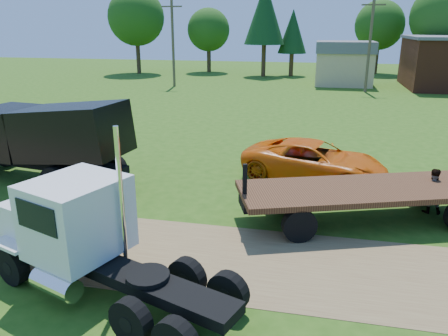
% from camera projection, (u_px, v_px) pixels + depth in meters
% --- Properties ---
extents(ground, '(140.00, 140.00, 0.00)m').
position_uv_depth(ground, '(254.00, 263.00, 12.38)').
color(ground, '#274E11').
rests_on(ground, ground).
extents(dirt_track, '(120.00, 4.20, 0.01)m').
position_uv_depth(dirt_track, '(254.00, 263.00, 12.38)').
color(dirt_track, brown).
rests_on(dirt_track, ground).
extents(white_semi_tractor, '(7.09, 4.37, 4.22)m').
position_uv_depth(white_semi_tractor, '(81.00, 234.00, 10.93)').
color(white_semi_tractor, black).
rests_on(white_semi_tractor, ground).
extents(black_dump_truck, '(8.40, 3.54, 3.57)m').
position_uv_depth(black_dump_truck, '(43.00, 137.00, 18.21)').
color(black_dump_truck, black).
rests_on(black_dump_truck, ground).
extents(orange_pickup, '(6.61, 4.26, 1.69)m').
position_uv_depth(orange_pickup, '(314.00, 161.00, 18.75)').
color(orange_pickup, '#E4610A').
rests_on(orange_pickup, ground).
extents(flatbed_trailer, '(9.06, 5.40, 2.23)m').
position_uv_depth(flatbed_trailer, '(368.00, 195.00, 14.74)').
color(flatbed_trailer, '#381D11').
rests_on(flatbed_trailer, ground).
extents(spectator_b, '(0.81, 0.63, 1.65)m').
position_uv_depth(spectator_b, '(432.00, 191.00, 15.47)').
color(spectator_b, '#999999').
rests_on(spectator_b, ground).
extents(tan_shed, '(6.20, 5.40, 4.70)m').
position_uv_depth(tan_shed, '(344.00, 63.00, 47.95)').
color(tan_shed, tan).
rests_on(tan_shed, ground).
extents(utility_poles, '(42.20, 0.28, 9.00)m').
position_uv_depth(utility_poles, '(370.00, 43.00, 42.19)').
color(utility_poles, '#473428').
rests_on(utility_poles, ground).
extents(tree_row, '(56.78, 13.73, 11.58)m').
position_uv_depth(tree_row, '(318.00, 21.00, 54.91)').
color(tree_row, '#362016').
rests_on(tree_row, ground).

